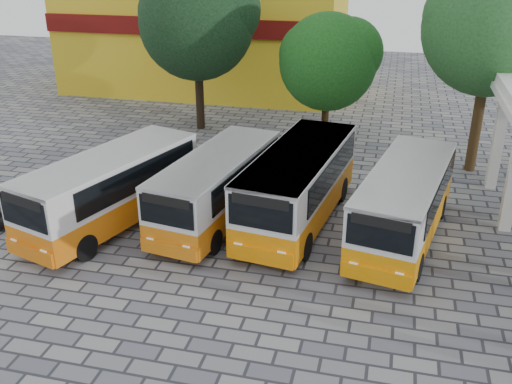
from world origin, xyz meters
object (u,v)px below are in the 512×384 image
(bus_centre_left, at_px, (218,184))
(bus_far_right, at_px, (405,201))
(bus_centre_right, at_px, (299,182))
(parked_car, at_px, (10,200))
(bus_far_left, at_px, (111,186))

(bus_centre_left, distance_m, bus_far_right, 7.24)
(bus_far_right, bearing_deg, bus_centre_right, -176.47)
(bus_centre_right, distance_m, parked_car, 12.07)
(bus_far_left, relative_size, bus_centre_right, 0.98)
(bus_centre_left, height_order, bus_centre_right, bus_centre_right)
(bus_far_right, xyz_separation_m, parked_car, (-15.93, -1.41, -1.09))
(bus_centre_right, relative_size, parked_car, 2.13)
(parked_car, bearing_deg, bus_far_left, -0.59)
(bus_far_left, bearing_deg, bus_centre_right, 32.37)
(bus_centre_left, relative_size, bus_centre_right, 0.92)
(bus_far_right, distance_m, parked_car, 16.03)
(parked_car, bearing_deg, bus_far_right, 4.38)
(bus_centre_left, bearing_deg, parked_car, -162.13)
(bus_centre_left, height_order, parked_car, bus_centre_left)
(bus_far_left, xyz_separation_m, bus_centre_left, (3.94, 1.35, -0.07))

